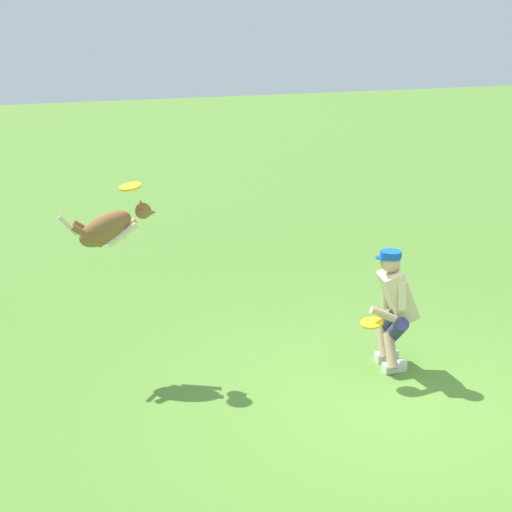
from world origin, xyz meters
TOP-DOWN VIEW (x-y plane):
  - ground_plane at (0.00, 0.00)m, footprint 60.00×60.00m
  - person at (-0.44, -0.83)m, footprint 0.66×0.66m
  - dog at (2.26, -2.09)m, footprint 1.00×0.44m
  - frisbee_flying at (2.02, -2.05)m, footprint 0.33×0.33m
  - frisbee_held at (-0.09, -0.67)m, footprint 0.32×0.32m

SIDE VIEW (x-z plane):
  - ground_plane at x=0.00m, z-range 0.00..0.00m
  - frisbee_held at x=-0.09m, z-range 0.58..0.64m
  - person at x=-0.44m, z-range 0.05..1.34m
  - dog at x=2.26m, z-range 1.22..1.78m
  - frisbee_flying at x=2.02m, z-range 1.89..1.96m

